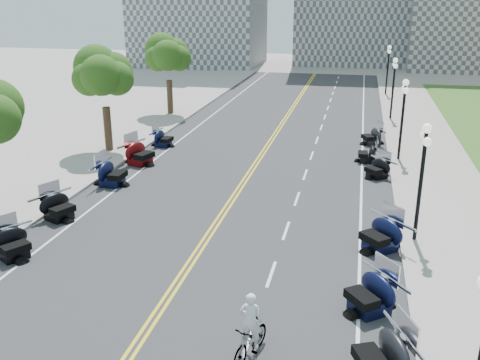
# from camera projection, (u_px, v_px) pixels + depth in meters

# --- Properties ---
(ground) EXTENTS (160.00, 160.00, 0.00)m
(ground) POSITION_uv_depth(u_px,v_px,m) (189.00, 265.00, 20.51)
(ground) COLOR gray
(road) EXTENTS (16.00, 90.00, 0.01)m
(road) POSITION_uv_depth(u_px,v_px,m) (244.00, 182.00, 29.73)
(road) COLOR #333335
(road) RESTS_ON ground
(centerline_yellow_a) EXTENTS (0.12, 90.00, 0.00)m
(centerline_yellow_a) POSITION_uv_depth(u_px,v_px,m) (242.00, 181.00, 29.75)
(centerline_yellow_a) COLOR yellow
(centerline_yellow_a) RESTS_ON road
(centerline_yellow_b) EXTENTS (0.12, 90.00, 0.00)m
(centerline_yellow_b) POSITION_uv_depth(u_px,v_px,m) (246.00, 182.00, 29.70)
(centerline_yellow_b) COLOR yellow
(centerline_yellow_b) RESTS_ON road
(edge_line_north) EXTENTS (0.12, 90.00, 0.00)m
(edge_line_north) POSITION_uv_depth(u_px,v_px,m) (361.00, 190.00, 28.41)
(edge_line_north) COLOR white
(edge_line_north) RESTS_ON road
(edge_line_south) EXTENTS (0.12, 90.00, 0.00)m
(edge_line_south) POSITION_uv_depth(u_px,v_px,m) (136.00, 174.00, 31.05)
(edge_line_south) COLOR white
(edge_line_south) RESTS_ON road
(lane_dash_5) EXTENTS (0.12, 2.00, 0.00)m
(lane_dash_5) POSITION_uv_depth(u_px,v_px,m) (250.00, 337.00, 16.15)
(lane_dash_5) COLOR white
(lane_dash_5) RESTS_ON road
(lane_dash_6) EXTENTS (0.12, 2.00, 0.00)m
(lane_dash_6) POSITION_uv_depth(u_px,v_px,m) (271.00, 274.00, 19.84)
(lane_dash_6) COLOR white
(lane_dash_6) RESTS_ON road
(lane_dash_7) EXTENTS (0.12, 2.00, 0.00)m
(lane_dash_7) POSITION_uv_depth(u_px,v_px,m) (286.00, 230.00, 23.53)
(lane_dash_7) COLOR white
(lane_dash_7) RESTS_ON road
(lane_dash_8) EXTENTS (0.12, 2.00, 0.00)m
(lane_dash_8) POSITION_uv_depth(u_px,v_px,m) (297.00, 199.00, 27.22)
(lane_dash_8) COLOR white
(lane_dash_8) RESTS_ON road
(lane_dash_9) EXTENTS (0.12, 2.00, 0.00)m
(lane_dash_9) POSITION_uv_depth(u_px,v_px,m) (305.00, 174.00, 30.91)
(lane_dash_9) COLOR white
(lane_dash_9) RESTS_ON road
(lane_dash_10) EXTENTS (0.12, 2.00, 0.00)m
(lane_dash_10) POSITION_uv_depth(u_px,v_px,m) (312.00, 155.00, 34.61)
(lane_dash_10) COLOR white
(lane_dash_10) RESTS_ON road
(lane_dash_11) EXTENTS (0.12, 2.00, 0.00)m
(lane_dash_11) POSITION_uv_depth(u_px,v_px,m) (317.00, 140.00, 38.30)
(lane_dash_11) COLOR white
(lane_dash_11) RESTS_ON road
(lane_dash_12) EXTENTS (0.12, 2.00, 0.00)m
(lane_dash_12) POSITION_uv_depth(u_px,v_px,m) (321.00, 127.00, 41.99)
(lane_dash_12) COLOR white
(lane_dash_12) RESTS_ON road
(lane_dash_13) EXTENTS (0.12, 2.00, 0.00)m
(lane_dash_13) POSITION_uv_depth(u_px,v_px,m) (325.00, 117.00, 45.68)
(lane_dash_13) COLOR white
(lane_dash_13) RESTS_ON road
(lane_dash_14) EXTENTS (0.12, 2.00, 0.00)m
(lane_dash_14) POSITION_uv_depth(u_px,v_px,m) (328.00, 108.00, 49.37)
(lane_dash_14) COLOR white
(lane_dash_14) RESTS_ON road
(lane_dash_15) EXTENTS (0.12, 2.00, 0.00)m
(lane_dash_15) POSITION_uv_depth(u_px,v_px,m) (331.00, 100.00, 53.06)
(lane_dash_15) COLOR white
(lane_dash_15) RESTS_ON road
(lane_dash_16) EXTENTS (0.12, 2.00, 0.00)m
(lane_dash_16) POSITION_uv_depth(u_px,v_px,m) (333.00, 93.00, 56.75)
(lane_dash_16) COLOR white
(lane_dash_16) RESTS_ON road
(lane_dash_17) EXTENTS (0.12, 2.00, 0.00)m
(lane_dash_17) POSITION_uv_depth(u_px,v_px,m) (335.00, 87.00, 60.44)
(lane_dash_17) COLOR white
(lane_dash_17) RESTS_ON road
(lane_dash_18) EXTENTS (0.12, 2.00, 0.00)m
(lane_dash_18) POSITION_uv_depth(u_px,v_px,m) (337.00, 82.00, 64.13)
(lane_dash_18) COLOR white
(lane_dash_18) RESTS_ON road
(lane_dash_19) EXTENTS (0.12, 2.00, 0.00)m
(lane_dash_19) POSITION_uv_depth(u_px,v_px,m) (338.00, 77.00, 67.82)
(lane_dash_19) COLOR white
(lane_dash_19) RESTS_ON road
(sidewalk_north) EXTENTS (5.00, 90.00, 0.15)m
(sidewalk_north) POSITION_uv_depth(u_px,v_px,m) (443.00, 195.00, 27.54)
(sidewalk_north) COLOR #9E9991
(sidewalk_north) RESTS_ON ground
(sidewalk_south) EXTENTS (5.00, 90.00, 0.15)m
(sidewalk_south) POSITION_uv_depth(u_px,v_px,m) (72.00, 168.00, 31.87)
(sidewalk_south) COLOR #9E9991
(sidewalk_south) RESTS_ON ground
(street_lamp_2) EXTENTS (0.50, 1.20, 4.90)m
(street_lamp_2) POSITION_uv_depth(u_px,v_px,m) (421.00, 184.00, 21.58)
(street_lamp_2) COLOR black
(street_lamp_2) RESTS_ON sidewalk_north
(street_lamp_3) EXTENTS (0.50, 1.20, 4.90)m
(street_lamp_3) POSITION_uv_depth(u_px,v_px,m) (402.00, 120.00, 32.65)
(street_lamp_3) COLOR black
(street_lamp_3) RESTS_ON sidewalk_north
(street_lamp_4) EXTENTS (0.50, 1.20, 4.90)m
(street_lamp_4) POSITION_uv_depth(u_px,v_px,m) (393.00, 89.00, 43.72)
(street_lamp_4) COLOR black
(street_lamp_4) RESTS_ON sidewalk_north
(street_lamp_5) EXTENTS (0.50, 1.20, 4.90)m
(street_lamp_5) POSITION_uv_depth(u_px,v_px,m) (387.00, 70.00, 54.79)
(street_lamp_5) COLOR black
(street_lamp_5) RESTS_ON sidewalk_north
(tree_3) EXTENTS (4.80, 4.80, 9.20)m
(tree_3) POSITION_uv_depth(u_px,v_px,m) (104.00, 80.00, 33.94)
(tree_3) COLOR #235619
(tree_3) RESTS_ON sidewalk_south
(tree_4) EXTENTS (4.80, 4.80, 9.20)m
(tree_4) POSITION_uv_depth(u_px,v_px,m) (168.00, 59.00, 45.01)
(tree_4) COLOR #235619
(tree_4) RESTS_ON sidewalk_south
(motorcycle_n_4) EXTENTS (2.80, 2.80, 1.49)m
(motorcycle_n_4) POSITION_uv_depth(u_px,v_px,m) (383.00, 354.00, 14.24)
(motorcycle_n_4) COLOR black
(motorcycle_n_4) RESTS_ON road
(motorcycle_n_5) EXTENTS (2.91, 2.91, 1.45)m
(motorcycle_n_5) POSITION_uv_depth(u_px,v_px,m) (370.00, 292.00, 17.28)
(motorcycle_n_5) COLOR black
(motorcycle_n_5) RESTS_ON road
(motorcycle_n_6) EXTENTS (3.00, 3.00, 1.48)m
(motorcycle_n_6) POSITION_uv_depth(u_px,v_px,m) (381.00, 233.00, 21.52)
(motorcycle_n_6) COLOR black
(motorcycle_n_6) RESTS_ON road
(motorcycle_n_8) EXTENTS (2.50, 2.50, 1.24)m
(motorcycle_n_8) POSITION_uv_depth(u_px,v_px,m) (377.00, 167.00, 30.21)
(motorcycle_n_8) COLOR black
(motorcycle_n_8) RESTS_ON road
(motorcycle_n_9) EXTENTS (1.86, 1.86, 1.26)m
(motorcycle_n_9) POSITION_uv_depth(u_px,v_px,m) (368.00, 152.00, 33.04)
(motorcycle_n_9) COLOR black
(motorcycle_n_9) RESTS_ON road
(motorcycle_n_10) EXTENTS (2.50, 2.50, 1.33)m
(motorcycle_n_10) POSITION_uv_depth(u_px,v_px,m) (372.00, 135.00, 36.99)
(motorcycle_n_10) COLOR black
(motorcycle_n_10) RESTS_ON road
(motorcycle_s_5) EXTENTS (2.65, 2.65, 1.35)m
(motorcycle_s_5) POSITION_uv_depth(u_px,v_px,m) (12.00, 242.00, 20.88)
(motorcycle_s_5) COLOR black
(motorcycle_s_5) RESTS_ON road
(motorcycle_s_6) EXTENTS (2.61, 2.61, 1.38)m
(motorcycle_s_6) POSITION_uv_depth(u_px,v_px,m) (58.00, 205.00, 24.52)
(motorcycle_s_6) COLOR black
(motorcycle_s_6) RESTS_ON road
(motorcycle_s_7) EXTENTS (2.17, 2.17, 1.51)m
(motorcycle_s_7) POSITION_uv_depth(u_px,v_px,m) (112.00, 172.00, 28.94)
(motorcycle_s_7) COLOR black
(motorcycle_s_7) RESTS_ON road
(motorcycle_s_8) EXTENTS (2.80, 2.80, 1.56)m
(motorcycle_s_8) POSITION_uv_depth(u_px,v_px,m) (140.00, 152.00, 32.54)
(motorcycle_s_8) COLOR #590A0C
(motorcycle_s_8) RESTS_ON road
(motorcycle_s_9) EXTENTS (1.97, 1.97, 1.27)m
(motorcycle_s_9) POSITION_uv_depth(u_px,v_px,m) (163.00, 137.00, 36.54)
(motorcycle_s_9) COLOR black
(motorcycle_s_9) RESTS_ON road
(bicycle) EXTENTS (1.08, 1.94, 1.12)m
(bicycle) POSITION_uv_depth(u_px,v_px,m) (251.00, 340.00, 15.11)
(bicycle) COLOR #A51414
(bicycle) RESTS_ON road
(cyclist_rider) EXTENTS (0.63, 0.42, 1.74)m
(cyclist_rider) POSITION_uv_depth(u_px,v_px,m) (251.00, 296.00, 14.65)
(cyclist_rider) COLOR silver
(cyclist_rider) RESTS_ON bicycle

